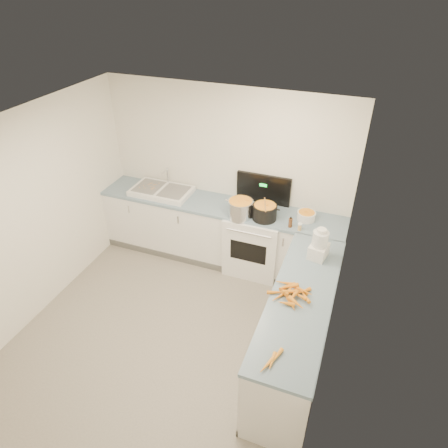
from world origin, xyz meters
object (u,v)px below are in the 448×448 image
(sink, at_px, (162,191))
(steel_pot, at_px, (240,209))
(mixing_bowl, at_px, (306,216))
(spice_jar, at_px, (300,227))
(extract_bottle, at_px, (290,223))
(food_processor, at_px, (319,245))
(black_pot, at_px, (265,213))
(stove, at_px, (255,240))

(sink, bearing_deg, steel_pot, -7.98)
(mixing_bowl, relative_size, spice_jar, 2.95)
(steel_pot, xyz_separation_m, mixing_bowl, (0.83, 0.22, -0.05))
(extract_bottle, relative_size, spice_jar, 1.51)
(mixing_bowl, bearing_deg, food_processor, -69.37)
(sink, bearing_deg, black_pot, -4.98)
(sink, height_order, black_pot, sink)
(stove, relative_size, mixing_bowl, 5.66)
(steel_pot, distance_m, spice_jar, 0.81)
(black_pot, distance_m, mixing_bowl, 0.55)
(stove, relative_size, steel_pot, 4.06)
(sink, distance_m, steel_pot, 1.28)
(extract_bottle, xyz_separation_m, spice_jar, (0.13, -0.03, -0.02))
(black_pot, bearing_deg, stove, 138.80)
(mixing_bowl, height_order, food_processor, food_processor)
(black_pot, bearing_deg, sink, 175.02)
(sink, relative_size, extract_bottle, 6.99)
(black_pot, relative_size, extract_bottle, 2.57)
(black_pot, relative_size, food_processor, 0.82)
(extract_bottle, bearing_deg, black_pot, 169.35)
(food_processor, bearing_deg, spice_jar, 123.32)
(steel_pot, xyz_separation_m, food_processor, (1.11, -0.53, 0.06))
(steel_pot, bearing_deg, extract_bottle, -2.38)
(sink, distance_m, spice_jar, 2.09)
(stove, relative_size, black_pot, 4.30)
(mixing_bowl, bearing_deg, stove, -175.40)
(stove, height_order, mixing_bowl, stove)
(sink, relative_size, spice_jar, 10.55)
(stove, bearing_deg, food_processor, -36.40)
(food_processor, bearing_deg, sink, 163.53)
(black_pot, xyz_separation_m, extract_bottle, (0.36, -0.07, -0.03))
(sink, xyz_separation_m, black_pot, (1.59, -0.14, 0.06))
(food_processor, bearing_deg, extract_bottle, 131.04)
(spice_jar, bearing_deg, mixing_bowl, 84.26)
(extract_bottle, bearing_deg, stove, 159.16)
(stove, distance_m, mixing_bowl, 0.84)
(steel_pot, xyz_separation_m, black_pot, (0.32, 0.04, -0.01))
(food_processor, bearing_deg, mixing_bowl, 110.63)
(stove, bearing_deg, black_pot, -41.20)
(stove, height_order, steel_pot, stove)
(sink, height_order, extract_bottle, sink)
(stove, distance_m, black_pot, 0.59)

